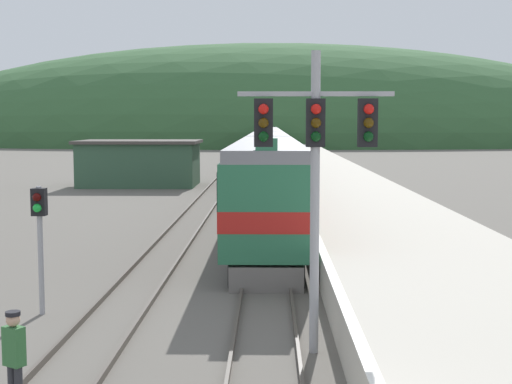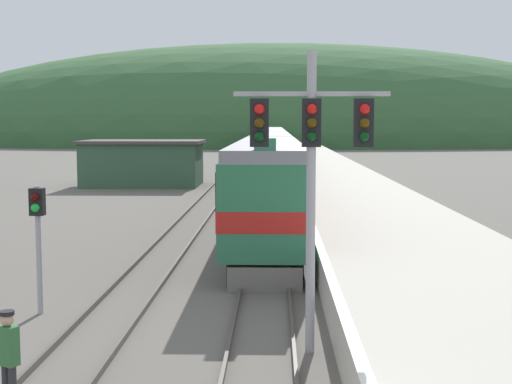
{
  "view_description": "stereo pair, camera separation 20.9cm",
  "coord_description": "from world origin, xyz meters",
  "px_view_note": "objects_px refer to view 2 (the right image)",
  "views": [
    {
      "loc": [
        0.09,
        -8.65,
        5.0
      ],
      "look_at": [
        -0.4,
        17.26,
        2.46
      ],
      "focal_mm": 50.0,
      "sensor_mm": 36.0,
      "label": 1
    },
    {
      "loc": [
        0.3,
        -8.64,
        5.0
      ],
      "look_at": [
        -0.4,
        17.26,
        2.46
      ],
      "focal_mm": 50.0,
      "sensor_mm": 36.0,
      "label": 2
    }
  ],
  "objects_px": {
    "carriage_third": "(273,148)",
    "signal_mast_main": "(311,151)",
    "carriage_second": "(271,158)",
    "carriage_fifth": "(274,138)",
    "carriage_fourth": "(273,142)",
    "express_train_lead_car": "(268,185)",
    "signal_post_siding": "(38,222)",
    "track_worker": "(8,355)"
  },
  "relations": [
    {
      "from": "express_train_lead_car",
      "to": "carriage_third",
      "type": "distance_m",
      "value": 46.19
    },
    {
      "from": "carriage_fourth",
      "to": "signal_post_siding",
      "type": "distance_m",
      "value": 82.48
    },
    {
      "from": "carriage_third",
      "to": "carriage_fifth",
      "type": "distance_m",
      "value": 46.21
    },
    {
      "from": "carriage_second",
      "to": "carriage_third",
      "type": "xyz_separation_m",
      "value": [
        0.0,
        23.1,
        0.0
      ]
    },
    {
      "from": "carriage_fourth",
      "to": "signal_mast_main",
      "type": "bearing_deg",
      "value": -89.29
    },
    {
      "from": "carriage_third",
      "to": "carriage_fourth",
      "type": "distance_m",
      "value": 23.1
    },
    {
      "from": "express_train_lead_car",
      "to": "track_worker",
      "type": "height_order",
      "value": "express_train_lead_car"
    },
    {
      "from": "carriage_second",
      "to": "signal_post_siding",
      "type": "distance_m",
      "value": 36.54
    },
    {
      "from": "express_train_lead_car",
      "to": "track_worker",
      "type": "distance_m",
      "value": 19.91
    },
    {
      "from": "signal_mast_main",
      "to": "track_worker",
      "type": "xyz_separation_m",
      "value": [
        -5.3,
        -3.46,
        -3.35
      ]
    },
    {
      "from": "carriage_second",
      "to": "carriage_fourth",
      "type": "height_order",
      "value": "same"
    },
    {
      "from": "carriage_third",
      "to": "carriage_fourth",
      "type": "xyz_separation_m",
      "value": [
        0.0,
        23.1,
        0.0
      ]
    },
    {
      "from": "signal_post_siding",
      "to": "track_worker",
      "type": "relative_size",
      "value": 1.84
    },
    {
      "from": "carriage_second",
      "to": "carriage_fifth",
      "type": "height_order",
      "value": "same"
    },
    {
      "from": "track_worker",
      "to": "carriage_third",
      "type": "bearing_deg",
      "value": 86.3
    },
    {
      "from": "carriage_fifth",
      "to": "signal_post_siding",
      "type": "distance_m",
      "value": 105.54
    },
    {
      "from": "carriage_third",
      "to": "track_worker",
      "type": "height_order",
      "value": "carriage_third"
    },
    {
      "from": "carriage_second",
      "to": "signal_mast_main",
      "type": "distance_m",
      "value": 39.11
    },
    {
      "from": "carriage_third",
      "to": "carriage_fourth",
      "type": "height_order",
      "value": "same"
    },
    {
      "from": "signal_post_siding",
      "to": "signal_mast_main",
      "type": "bearing_deg",
      "value": -23.27
    },
    {
      "from": "carriage_second",
      "to": "carriage_third",
      "type": "distance_m",
      "value": 23.1
    },
    {
      "from": "carriage_second",
      "to": "carriage_third",
      "type": "height_order",
      "value": "same"
    },
    {
      "from": "carriage_third",
      "to": "express_train_lead_car",
      "type": "bearing_deg",
      "value": -90.0
    },
    {
      "from": "carriage_fifth",
      "to": "express_train_lead_car",
      "type": "bearing_deg",
      "value": -90.0
    },
    {
      "from": "carriage_third",
      "to": "signal_mast_main",
      "type": "xyz_separation_m",
      "value": [
        1.06,
        -62.14,
        2.12
      ]
    },
    {
      "from": "carriage_third",
      "to": "carriage_fifth",
      "type": "xyz_separation_m",
      "value": [
        0.0,
        46.21,
        0.0
      ]
    },
    {
      "from": "carriage_third",
      "to": "signal_mast_main",
      "type": "height_order",
      "value": "signal_mast_main"
    },
    {
      "from": "carriage_fourth",
      "to": "track_worker",
      "type": "distance_m",
      "value": 88.82
    },
    {
      "from": "express_train_lead_car",
      "to": "carriage_fifth",
      "type": "distance_m",
      "value": 92.4
    },
    {
      "from": "carriage_third",
      "to": "carriage_fifth",
      "type": "bearing_deg",
      "value": 90.0
    },
    {
      "from": "signal_post_siding",
      "to": "track_worker",
      "type": "distance_m",
      "value": 6.78
    },
    {
      "from": "express_train_lead_car",
      "to": "carriage_third",
      "type": "relative_size",
      "value": 0.98
    },
    {
      "from": "signal_mast_main",
      "to": "carriage_second",
      "type": "bearing_deg",
      "value": 91.56
    },
    {
      "from": "carriage_fourth",
      "to": "track_worker",
      "type": "bearing_deg",
      "value": -92.74
    },
    {
      "from": "signal_mast_main",
      "to": "signal_post_siding",
      "type": "height_order",
      "value": "signal_mast_main"
    },
    {
      "from": "carriage_fourth",
      "to": "signal_mast_main",
      "type": "relative_size",
      "value": 3.42
    },
    {
      "from": "carriage_third",
      "to": "carriage_fifth",
      "type": "height_order",
      "value": "same"
    },
    {
      "from": "carriage_second",
      "to": "track_worker",
      "type": "distance_m",
      "value": 42.73
    },
    {
      "from": "carriage_second",
      "to": "carriage_fifth",
      "type": "relative_size",
      "value": 1.0
    },
    {
      "from": "signal_mast_main",
      "to": "track_worker",
      "type": "distance_m",
      "value": 7.16
    },
    {
      "from": "track_worker",
      "to": "carriage_fourth",
      "type": "bearing_deg",
      "value": 87.26
    },
    {
      "from": "carriage_third",
      "to": "signal_post_siding",
      "type": "bearing_deg",
      "value": -95.65
    }
  ]
}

